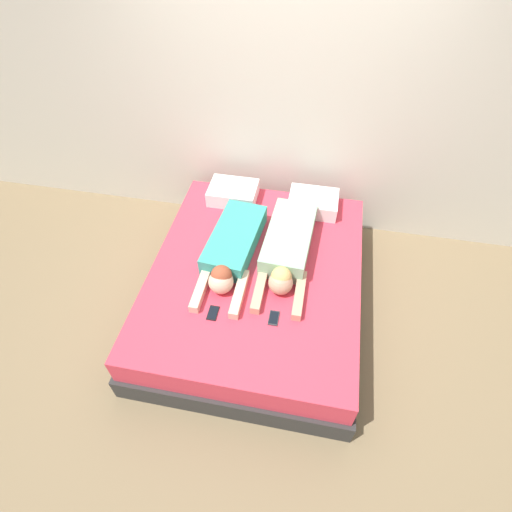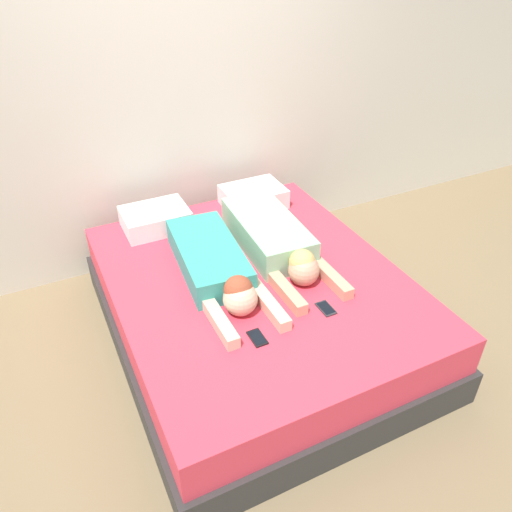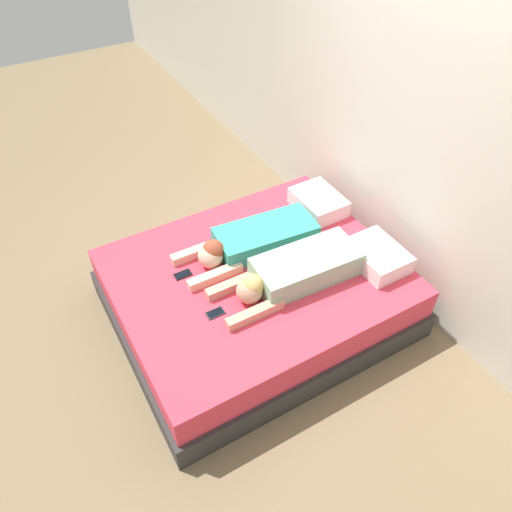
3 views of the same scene
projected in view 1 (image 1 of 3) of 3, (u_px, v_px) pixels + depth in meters
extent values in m
plane|color=#7F6B4C|center=(256.00, 303.00, 3.56)|extent=(12.00, 12.00, 0.00)
cube|color=beige|center=(283.00, 100.00, 3.38)|extent=(12.00, 0.06, 2.60)
cube|color=#2D2D2D|center=(256.00, 295.00, 3.47)|extent=(1.73, 2.08, 0.22)
cube|color=#DB384C|center=(256.00, 278.00, 3.30)|extent=(1.67, 2.02, 0.25)
cube|color=white|center=(233.00, 193.00, 3.74)|extent=(0.44, 0.33, 0.14)
cube|color=white|center=(313.00, 203.00, 3.64)|extent=(0.44, 0.33, 0.14)
cube|color=teal|center=(235.00, 239.00, 3.31)|extent=(0.42, 0.79, 0.16)
sphere|color=beige|center=(221.00, 282.00, 3.00)|extent=(0.19, 0.19, 0.19)
sphere|color=#99472D|center=(221.00, 276.00, 2.98)|extent=(0.16, 0.16, 0.16)
cube|color=beige|center=(201.00, 288.00, 3.03)|extent=(0.07, 0.42, 0.07)
cube|color=beige|center=(239.00, 294.00, 3.00)|extent=(0.07, 0.42, 0.07)
cube|color=#8CBF99|center=(289.00, 239.00, 3.30)|extent=(0.39, 0.78, 0.19)
sphere|color=tan|center=(281.00, 283.00, 2.99)|extent=(0.19, 0.19, 0.19)
sphere|color=#D8B266|center=(281.00, 277.00, 2.98)|extent=(0.16, 0.16, 0.16)
cube|color=tan|center=(260.00, 289.00, 3.03)|extent=(0.07, 0.42, 0.07)
cube|color=tan|center=(299.00, 295.00, 2.99)|extent=(0.07, 0.42, 0.07)
cube|color=black|center=(213.00, 313.00, 2.91)|extent=(0.07, 0.13, 0.01)
cube|color=black|center=(213.00, 313.00, 2.91)|extent=(0.06, 0.11, 0.00)
cube|color=#2D2D33|center=(274.00, 318.00, 2.89)|extent=(0.07, 0.13, 0.01)
cube|color=black|center=(274.00, 318.00, 2.88)|extent=(0.06, 0.11, 0.00)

